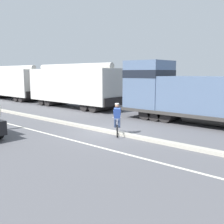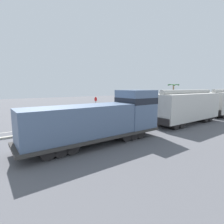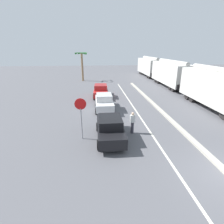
{
  "view_description": "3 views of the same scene",
  "coord_description": "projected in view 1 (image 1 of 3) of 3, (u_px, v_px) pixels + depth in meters",
  "views": [
    {
      "loc": [
        -10.61,
        -9.68,
        3.32
      ],
      "look_at": [
        0.51,
        0.1,
        1.1
      ],
      "focal_mm": 42.0,
      "sensor_mm": 36.0,
      "label": 1
    },
    {
      "loc": [
        17.45,
        -10.14,
        4.45
      ],
      "look_at": [
        3.11,
        0.36,
        1.93
      ],
      "focal_mm": 28.0,
      "sensor_mm": 36.0,
      "label": 2
    },
    {
      "loc": [
        -6.35,
        -6.18,
        5.86
      ],
      "look_at": [
        -5.14,
        6.51,
        1.21
      ],
      "focal_mm": 28.0,
      "sensor_mm": 36.0,
      "label": 3
    }
  ],
  "objects": [
    {
      "name": "median_curb",
      "position": [
        45.0,
        119.0,
        18.61
      ],
      "size": [
        0.36,
        36.0,
        0.16
      ],
      "primitive_type": "cube",
      "color": "#B2AD9E",
      "rests_on": "ground"
    },
    {
      "name": "ground_plane",
      "position": [
        107.0,
        133.0,
        14.7
      ],
      "size": [
        120.0,
        120.0,
        0.0
      ],
      "primitive_type": "plane",
      "color": "#56565B"
    },
    {
      "name": "locomotive",
      "position": [
        195.0,
        96.0,
        17.15
      ],
      "size": [
        3.1,
        11.61,
        4.2
      ],
      "color": "slate",
      "rests_on": "ground"
    },
    {
      "name": "lane_stripe",
      "position": [
        13.0,
        125.0,
        16.84
      ],
      "size": [
        0.14,
        36.0,
        0.01
      ],
      "primitive_type": "cube",
      "color": "silver",
      "rests_on": "ground"
    },
    {
      "name": "cyclist",
      "position": [
        117.0,
        120.0,
        14.0
      ],
      "size": [
        1.33,
        1.17,
        1.71
      ],
      "color": "black",
      "rests_on": "ground"
    },
    {
      "name": "hopper_car_middle",
      "position": [
        13.0,
        83.0,
        32.62
      ],
      "size": [
        2.9,
        10.6,
        4.18
      ],
      "color": "silver",
      "rests_on": "ground"
    },
    {
      "name": "hopper_car_lead",
      "position": [
        73.0,
        86.0,
        25.05
      ],
      "size": [
        2.9,
        10.6,
        4.18
      ],
      "color": "beige",
      "rests_on": "ground"
    }
  ]
}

